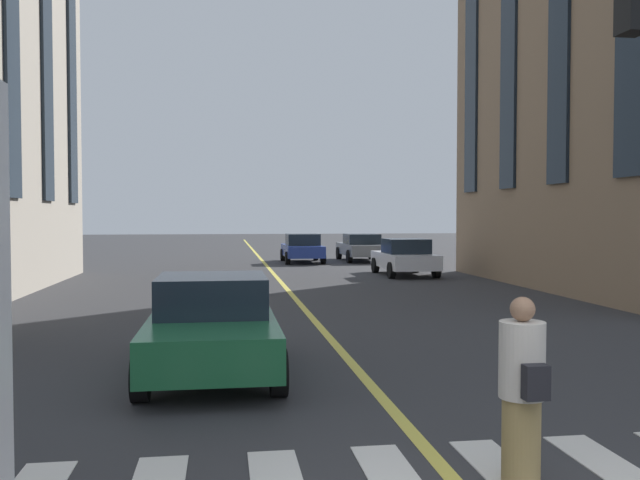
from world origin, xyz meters
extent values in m
cube|color=#D8C64C|center=(20.00, 0.00, 0.00)|extent=(80.00, 0.16, 0.01)
cube|color=navy|center=(28.52, -1.86, 0.57)|extent=(3.90, 1.75, 0.55)
cube|color=#19232D|center=(28.33, -1.86, 1.12)|extent=(1.64, 1.54, 0.55)
cylinder|color=black|center=(29.81, -1.02, 0.30)|extent=(0.60, 0.21, 0.60)
cylinder|color=black|center=(29.81, -2.70, 0.30)|extent=(0.60, 0.21, 0.60)
cylinder|color=black|center=(27.24, -1.02, 0.30)|extent=(0.60, 0.21, 0.60)
cylinder|color=black|center=(27.24, -2.70, 0.30)|extent=(0.60, 0.21, 0.60)
cube|color=slate|center=(29.11, -4.90, 0.59)|extent=(4.40, 1.80, 0.55)
cube|color=#19232D|center=(28.89, -4.90, 1.12)|extent=(1.85, 1.58, 0.50)
cylinder|color=black|center=(30.57, -4.04, 0.32)|extent=(0.64, 0.22, 0.64)
cylinder|color=black|center=(30.57, -5.76, 0.32)|extent=(0.64, 0.22, 0.64)
cylinder|color=black|center=(27.66, -4.04, 0.32)|extent=(0.64, 0.22, 0.64)
cylinder|color=black|center=(27.66, -5.76, 0.32)|extent=(0.64, 0.22, 0.64)
cube|color=#1E6038|center=(6.00, 2.11, 0.57)|extent=(3.90, 1.75, 0.55)
cube|color=#19232D|center=(6.19, 2.11, 1.12)|extent=(1.64, 1.54, 0.55)
cylinder|color=black|center=(4.71, 1.27, 0.30)|extent=(0.60, 0.21, 0.60)
cylinder|color=black|center=(4.71, 2.95, 0.30)|extent=(0.60, 0.21, 0.60)
cylinder|color=black|center=(7.28, 1.27, 0.30)|extent=(0.60, 0.21, 0.60)
cylinder|color=black|center=(7.28, 2.95, 0.30)|extent=(0.60, 0.21, 0.60)
cube|color=silver|center=(20.99, -4.90, 0.57)|extent=(3.90, 1.75, 0.55)
cube|color=#19232D|center=(20.80, -4.90, 1.12)|extent=(1.64, 1.54, 0.55)
cylinder|color=black|center=(22.28, -4.06, 0.30)|extent=(0.60, 0.21, 0.60)
cylinder|color=black|center=(22.28, -5.74, 0.30)|extent=(0.60, 0.21, 0.60)
cylinder|color=black|center=(19.71, -4.06, 0.30)|extent=(0.60, 0.21, 0.60)
cylinder|color=black|center=(19.71, -5.74, 0.30)|extent=(0.60, 0.21, 0.60)
cylinder|color=#997F4C|center=(1.66, -0.51, 0.37)|extent=(0.32, 0.32, 0.75)
cylinder|color=beige|center=(1.66, -0.51, 1.07)|extent=(0.38, 0.38, 0.64)
sphere|color=#8C664C|center=(1.66, -0.51, 1.49)|extent=(0.21, 0.21, 0.21)
cube|color=black|center=(1.41, -0.51, 0.94)|extent=(0.12, 0.20, 0.28)
sphere|color=green|center=(4.06, -3.05, 4.65)|extent=(0.18, 0.18, 0.18)
cube|color=#19232D|center=(22.20, 7.45, 10.19)|extent=(1.10, 0.10, 14.90)
camera|label=1|loc=(-3.50, 1.94, 2.26)|focal=37.19mm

